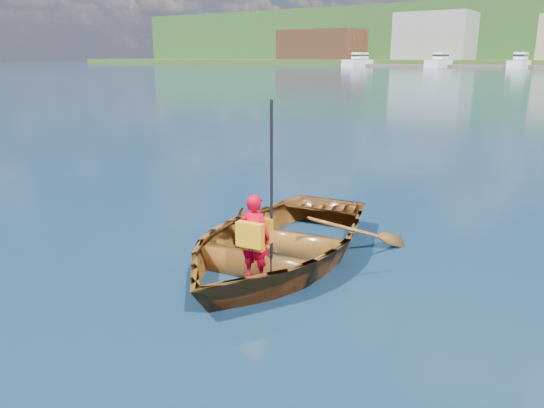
{
  "coord_description": "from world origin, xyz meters",
  "views": [
    {
      "loc": [
        4.64,
        -5.62,
        2.73
      ],
      "look_at": [
        0.73,
        0.14,
        0.8
      ],
      "focal_mm": 35.0,
      "sensor_mm": 36.0,
      "label": 1
    }
  ],
  "objects": [
    {
      "name": "ground",
      "position": [
        0.0,
        0.0,
        0.0
      ],
      "size": [
        600.0,
        600.0,
        0.0
      ],
      "color": "#152F48",
      "rests_on": "ground"
    },
    {
      "name": "rowboat",
      "position": [
        0.8,
        0.14,
        0.28
      ],
      "size": [
        3.53,
        4.56,
        0.87
      ],
      "color": "brown",
      "rests_on": "ground"
    },
    {
      "name": "child_paddler",
      "position": [
        1.07,
        -0.73,
        0.65
      ],
      "size": [
        0.42,
        0.38,
        2.17
      ],
      "color": "#C10018",
      "rests_on": "ground"
    }
  ]
}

